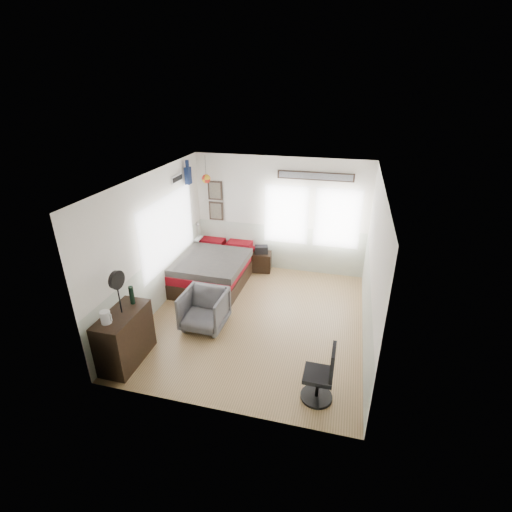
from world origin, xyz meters
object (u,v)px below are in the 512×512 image
object	(u,v)px
task_chair	(322,378)
bed	(214,268)
nightstand	(261,262)
dresser	(125,337)
armchair	(204,310)

from	to	relation	value
task_chair	bed	bearing A→B (deg)	133.07
bed	nightstand	bearing A→B (deg)	41.72
bed	task_chair	bearing A→B (deg)	-46.25
dresser	task_chair	xyz separation A→B (m)	(3.12, -0.06, -0.08)
nightstand	bed	bearing A→B (deg)	-146.45
dresser	bed	bearing A→B (deg)	81.29
dresser	task_chair	size ratio (longest dim) A/B	1.09
armchair	task_chair	xyz separation A→B (m)	(2.25, -1.24, 0.01)
bed	armchair	world-z (taller)	armchair
dresser	armchair	distance (m)	1.48
nightstand	task_chair	xyz separation A→B (m)	(1.77, -3.71, 0.14)
bed	dresser	distance (m)	2.91
bed	dresser	world-z (taller)	dresser
bed	armchair	distance (m)	1.74
armchair	nightstand	xyz separation A→B (m)	(0.48, 2.47, -0.13)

